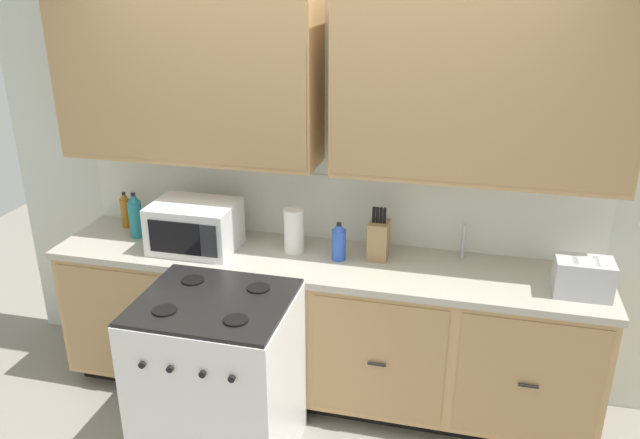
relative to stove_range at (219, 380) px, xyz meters
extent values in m
plane|color=gray|center=(0.39, 0.33, -0.47)|extent=(8.00, 8.00, 0.00)
cube|color=silver|center=(0.39, 0.96, 0.81)|extent=(4.31, 0.05, 2.56)
cube|color=silver|center=(0.39, 0.93, 0.65)|extent=(3.11, 0.01, 0.40)
cube|color=tan|center=(-0.41, 0.76, 1.42)|extent=(1.50, 0.34, 0.95)
cube|color=#A58052|center=(-0.41, 0.59, 1.42)|extent=(1.47, 0.01, 0.89)
cube|color=tan|center=(1.19, 0.76, 1.42)|extent=(1.50, 0.34, 0.95)
cube|color=#A58052|center=(1.19, 0.59, 1.42)|extent=(1.47, 0.01, 0.89)
cube|color=black|center=(0.39, 0.66, -0.42)|extent=(3.04, 0.48, 0.10)
cube|color=tan|center=(0.39, 0.63, 0.02)|extent=(3.11, 0.60, 0.78)
cube|color=#A88354|center=(-0.78, 0.33, 0.02)|extent=(0.71, 0.01, 0.72)
cube|color=black|center=(-0.78, 0.31, 0.01)|extent=(0.10, 0.01, 0.01)
cube|color=#A88354|center=(0.00, 0.33, 0.02)|extent=(0.71, 0.01, 0.72)
cube|color=black|center=(0.00, 0.31, 0.01)|extent=(0.10, 0.01, 0.01)
cube|color=#A88354|center=(0.78, 0.33, 0.02)|extent=(0.71, 0.01, 0.72)
cube|color=black|center=(0.78, 0.31, 0.01)|extent=(0.10, 0.01, 0.01)
cube|color=#A88354|center=(1.55, 0.33, 0.02)|extent=(0.71, 0.01, 0.72)
cube|color=black|center=(1.55, 0.31, 0.01)|extent=(0.10, 0.01, 0.01)
cube|color=#ADA899|center=(0.39, 0.63, 0.43)|extent=(3.14, 0.63, 0.04)
cube|color=#A8AAAF|center=(1.17, 0.66, 0.43)|extent=(0.56, 0.38, 0.02)
cube|color=white|center=(0.00, 0.00, -0.01)|extent=(0.76, 0.66, 0.92)
cube|color=black|center=(0.00, 0.00, 0.46)|extent=(0.74, 0.65, 0.02)
cylinder|color=black|center=(-0.18, -0.16, 0.47)|extent=(0.12, 0.12, 0.01)
cylinder|color=black|center=(0.18, -0.16, 0.47)|extent=(0.12, 0.12, 0.01)
cylinder|color=black|center=(-0.18, 0.16, 0.47)|extent=(0.12, 0.12, 0.01)
cylinder|color=black|center=(0.18, 0.16, 0.47)|extent=(0.12, 0.12, 0.01)
cylinder|color=black|center=(-0.22, -0.34, 0.28)|extent=(0.03, 0.02, 0.03)
cylinder|color=black|center=(-0.08, -0.34, 0.28)|extent=(0.03, 0.02, 0.03)
cylinder|color=black|center=(0.08, -0.34, 0.28)|extent=(0.03, 0.02, 0.03)
cylinder|color=black|center=(0.22, -0.34, 0.28)|extent=(0.03, 0.02, 0.03)
cube|color=white|center=(-0.35, 0.59, 0.59)|extent=(0.48, 0.36, 0.28)
cube|color=black|center=(-0.39, 0.41, 0.59)|extent=(0.31, 0.01, 0.19)
cube|color=#28282D|center=(-0.19, 0.41, 0.59)|extent=(0.10, 0.01, 0.19)
cube|color=#B7B7BC|center=(1.76, 0.54, 0.54)|extent=(0.28, 0.18, 0.19)
cube|color=black|center=(1.71, 0.54, 0.64)|extent=(0.02, 0.13, 0.01)
cube|color=black|center=(1.81, 0.54, 0.64)|extent=(0.02, 0.13, 0.01)
cube|color=#9C794E|center=(0.70, 0.72, 0.56)|extent=(0.11, 0.14, 0.22)
cylinder|color=black|center=(0.67, 0.71, 0.71)|extent=(0.02, 0.02, 0.09)
cylinder|color=black|center=(0.69, 0.71, 0.71)|extent=(0.02, 0.02, 0.09)
cylinder|color=black|center=(0.71, 0.71, 0.71)|extent=(0.02, 0.02, 0.09)
cylinder|color=black|center=(0.73, 0.71, 0.71)|extent=(0.02, 0.02, 0.09)
cylinder|color=#B2B5BA|center=(1.17, 0.84, 0.55)|extent=(0.02, 0.02, 0.20)
cylinder|color=white|center=(0.22, 0.69, 0.58)|extent=(0.12, 0.12, 0.26)
cylinder|color=#9E6619|center=(-0.92, 0.79, 0.54)|extent=(0.06, 0.06, 0.19)
cone|color=#9E6619|center=(-0.92, 0.79, 0.66)|extent=(0.06, 0.06, 0.05)
cylinder|color=black|center=(-0.92, 0.79, 0.67)|extent=(0.02, 0.02, 0.02)
cylinder|color=blue|center=(0.49, 0.64, 0.54)|extent=(0.08, 0.08, 0.18)
cone|color=blue|center=(0.49, 0.64, 0.65)|extent=(0.07, 0.07, 0.04)
cylinder|color=black|center=(0.49, 0.64, 0.66)|extent=(0.03, 0.03, 0.02)
cylinder|color=#1E707A|center=(-0.78, 0.66, 0.56)|extent=(0.08, 0.08, 0.23)
cone|color=#1E707A|center=(-0.78, 0.66, 0.70)|extent=(0.07, 0.07, 0.06)
cylinder|color=black|center=(-0.78, 0.66, 0.72)|extent=(0.03, 0.03, 0.02)
camera|label=1|loc=(1.17, -2.53, 1.99)|focal=35.52mm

